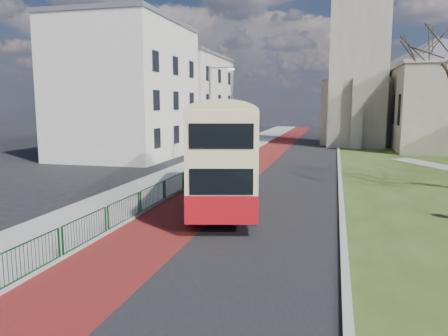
% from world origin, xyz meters
% --- Properties ---
extents(ground, '(160.00, 160.00, 0.00)m').
position_xyz_m(ground, '(0.00, 0.00, 0.00)').
color(ground, black).
rests_on(ground, ground).
extents(road_carriageway, '(9.00, 120.00, 0.01)m').
position_xyz_m(road_carriageway, '(1.50, 20.00, 0.01)').
color(road_carriageway, black).
rests_on(road_carriageway, ground).
extents(bus_lane, '(3.40, 120.00, 0.01)m').
position_xyz_m(bus_lane, '(-1.20, 20.00, 0.01)').
color(bus_lane, '#591414').
rests_on(bus_lane, ground).
extents(pavement_west, '(4.00, 120.00, 0.12)m').
position_xyz_m(pavement_west, '(-5.00, 20.00, 0.06)').
color(pavement_west, gray).
rests_on(pavement_west, ground).
extents(kerb_west, '(0.25, 120.00, 0.13)m').
position_xyz_m(kerb_west, '(-3.00, 20.00, 0.07)').
color(kerb_west, '#999993').
rests_on(kerb_west, ground).
extents(kerb_east, '(0.25, 80.00, 0.13)m').
position_xyz_m(kerb_east, '(6.10, 22.00, 0.07)').
color(kerb_east, '#999993').
rests_on(kerb_east, ground).
extents(pedestrian_railing, '(0.07, 24.00, 1.12)m').
position_xyz_m(pedestrian_railing, '(-2.95, 4.00, 0.55)').
color(pedestrian_railing, '#0D3C1C').
rests_on(pedestrian_railing, ground).
extents(gothic_church, '(16.38, 18.00, 40.00)m').
position_xyz_m(gothic_church, '(12.56, 38.00, 13.13)').
color(gothic_church, gray).
rests_on(gothic_church, ground).
extents(street_block_near, '(10.30, 14.30, 13.00)m').
position_xyz_m(street_block_near, '(-14.00, 22.00, 6.51)').
color(street_block_near, silver).
rests_on(street_block_near, ground).
extents(street_block_far, '(10.30, 16.30, 11.50)m').
position_xyz_m(street_block_far, '(-14.00, 38.00, 5.76)').
color(street_block_far, beige).
rests_on(street_block_far, ground).
extents(streetlamp, '(2.13, 0.18, 8.00)m').
position_xyz_m(streetlamp, '(-4.35, 18.00, 4.59)').
color(streetlamp, gray).
rests_on(streetlamp, pavement_west).
extents(bus, '(5.60, 12.41, 5.05)m').
position_xyz_m(bus, '(0.17, 4.21, 2.88)').
color(bus, '#A90F16').
rests_on(bus, ground).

